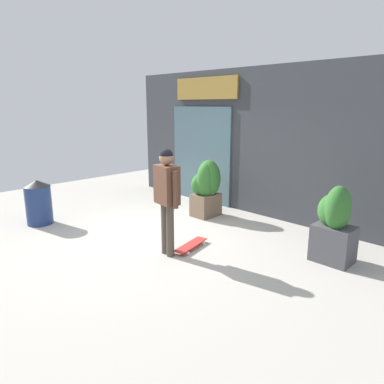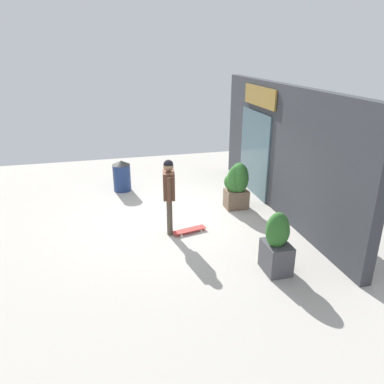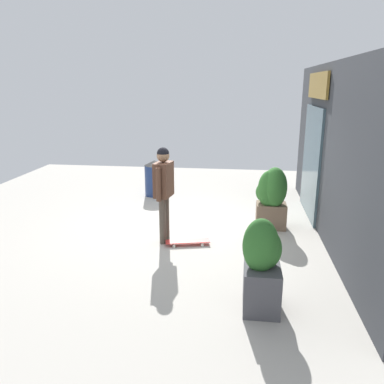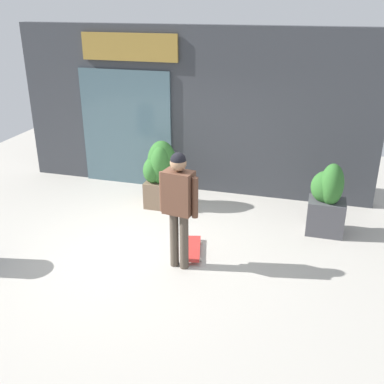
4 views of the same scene
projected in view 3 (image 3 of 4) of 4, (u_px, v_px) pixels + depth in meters
The scene contains 7 objects.
ground_plane at pixel (186, 229), 7.92m from camera, with size 12.00×12.00×0.00m, color #B2ADA3.
building_facade at pixel (332, 153), 7.21m from camera, with size 7.24×0.31×3.26m.
skateboarder at pixel (164, 185), 7.01m from camera, with size 0.59×0.32×1.79m.
skateboard at pixel (188, 241), 7.15m from camera, with size 0.39×0.84×0.08m.
planter_box_left at pixel (262, 264), 4.97m from camera, with size 0.61×0.50×1.26m.
planter_box_right at pixel (272, 195), 7.84m from camera, with size 0.60×0.63×1.28m.
trash_bin at pixel (155, 178), 10.26m from camera, with size 0.54×0.54×0.94m.
Camera 3 is at (7.35, 1.07, 2.85)m, focal length 36.31 mm.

